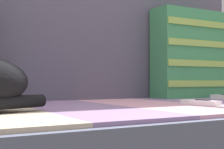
# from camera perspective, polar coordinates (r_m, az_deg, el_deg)

# --- Properties ---
(sofa_backrest) EXTENTS (1.74, 0.14, 0.53)m
(sofa_backrest) POSITION_cam_1_polar(r_m,az_deg,el_deg) (1.51, -7.32, 6.01)
(sofa_backrest) COLOR #514C60
(sofa_backrest) RESTS_ON couch
(throw_pillow_striped) EXTENTS (0.36, 0.14, 0.41)m
(throw_pillow_striped) POSITION_cam_1_polar(r_m,az_deg,el_deg) (1.68, 12.60, 3.31)
(throw_pillow_striped) COLOR #3D8956
(throw_pillow_striped) RESTS_ON couch
(game_remote_near) EXTENTS (0.06, 0.19, 0.02)m
(game_remote_near) POSITION_cam_1_polar(r_m,az_deg,el_deg) (1.14, 14.74, -4.64)
(game_remote_near) COLOR white
(game_remote_near) RESTS_ON couch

